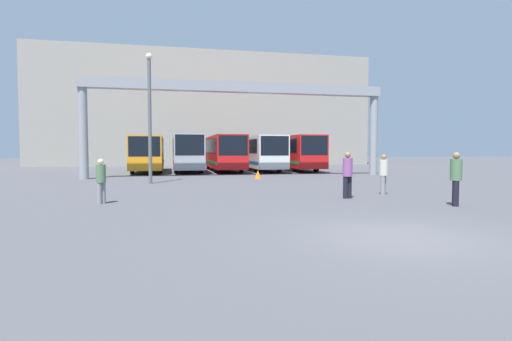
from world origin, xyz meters
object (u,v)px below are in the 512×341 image
object	(u,v)px
bus_slot_4	(294,151)
pedestrian_mid_left	(348,174)
pedestrian_near_center	(101,180)
bus_slot_1	(187,151)
lamp_post	(150,113)
bus_slot_2	(223,151)
pedestrian_far_center	(384,173)
pedestrian_near_right	(456,177)
bus_slot_3	(259,151)
bus_slot_0	(148,152)
traffic_cone	(258,175)

from	to	relation	value
bus_slot_4	pedestrian_mid_left	size ratio (longest dim) A/B	6.11
bus_slot_4	pedestrian_mid_left	world-z (taller)	bus_slot_4
bus_slot_4	pedestrian_near_center	size ratio (longest dim) A/B	6.99
bus_slot_1	lamp_post	size ratio (longest dim) A/B	1.63
bus_slot_2	lamp_post	xyz separation A→B (m)	(-5.97, -13.41, 2.21)
bus_slot_4	pedestrian_far_center	xyz separation A→B (m)	(-2.65, -21.04, -0.93)
pedestrian_near_right	lamp_post	distance (m)	16.15
bus_slot_3	pedestrian_near_center	xyz separation A→B (m)	(-10.64, -22.05, -0.97)
bus_slot_4	pedestrian_near_right	distance (m)	24.89
pedestrian_near_right	pedestrian_mid_left	world-z (taller)	pedestrian_near_right
pedestrian_near_center	pedestrian_near_right	bearing A→B (deg)	124.84
bus_slot_1	bus_slot_2	bearing A→B (deg)	-0.46
bus_slot_3	pedestrian_mid_left	world-z (taller)	bus_slot_3
bus_slot_0	bus_slot_2	xyz separation A→B (m)	(6.74, 0.65, 0.08)
pedestrian_far_center	bus_slot_1	bearing A→B (deg)	-114.21
bus_slot_1	pedestrian_near_center	bearing A→B (deg)	-100.02
pedestrian_far_center	traffic_cone	size ratio (longest dim) A/B	3.04
pedestrian_far_center	pedestrian_mid_left	bearing A→B (deg)	-19.49
bus_slot_1	traffic_cone	bearing A→B (deg)	-69.07
bus_slot_4	bus_slot_0	bearing A→B (deg)	-178.96
bus_slot_0	lamp_post	bearing A→B (deg)	-86.55
bus_slot_0	pedestrian_near_right	distance (m)	27.06
bus_slot_0	bus_slot_4	distance (m)	13.48
pedestrian_near_center	pedestrian_mid_left	bearing A→B (deg)	137.55
bus_slot_3	bus_slot_1	bearing A→B (deg)	179.93
pedestrian_far_center	traffic_cone	distance (m)	10.90
bus_slot_4	traffic_cone	distance (m)	12.26
bus_slot_1	pedestrian_near_center	distance (m)	22.43
bus_slot_2	bus_slot_4	size ratio (longest dim) A/B	1.07
bus_slot_2	bus_slot_3	xyz separation A→B (m)	(3.37, 0.02, -0.02)
bus_slot_1	pedestrian_near_center	size ratio (longest dim) A/B	7.52
bus_slot_3	pedestrian_near_right	world-z (taller)	bus_slot_3
pedestrian_far_center	traffic_cone	world-z (taller)	pedestrian_far_center
bus_slot_4	traffic_cone	xyz separation A→B (m)	(-5.88, -10.65, -1.57)
bus_slot_0	traffic_cone	bearing A→B (deg)	-53.83
bus_slot_4	pedestrian_far_center	size ratio (longest dim) A/B	6.48
bus_slot_0	pedestrian_mid_left	bearing A→B (deg)	-68.12
bus_slot_3	pedestrian_mid_left	bearing A→B (deg)	-93.54
bus_slot_4	pedestrian_far_center	world-z (taller)	bus_slot_4
bus_slot_1	lamp_post	world-z (taller)	lamp_post
bus_slot_1	pedestrian_mid_left	world-z (taller)	bus_slot_1
pedestrian_far_center	pedestrian_mid_left	distance (m)	2.30
bus_slot_2	bus_slot_3	distance (m)	3.37
pedestrian_near_right	pedestrian_near_center	bearing A→B (deg)	-71.85
pedestrian_near_right	pedestrian_mid_left	bearing A→B (deg)	-103.64
bus_slot_2	pedestrian_near_center	distance (m)	23.22
pedestrian_mid_left	lamp_post	size ratio (longest dim) A/B	0.25
bus_slot_1	bus_slot_3	world-z (taller)	bus_slot_1
bus_slot_4	lamp_post	size ratio (longest dim) A/B	1.52
pedestrian_near_center	pedestrian_mid_left	size ratio (longest dim) A/B	0.87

